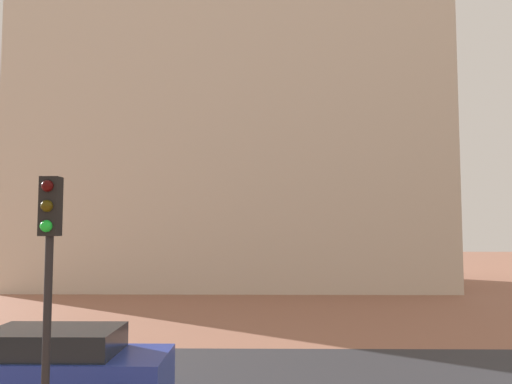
% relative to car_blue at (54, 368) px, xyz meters
% --- Properties ---
extents(ground_plane, '(120.00, 120.00, 0.00)m').
position_rel_car_blue_xyz_m(ground_plane, '(4.22, 2.88, -0.72)').
color(ground_plane, '#93604C').
extents(street_asphalt_strip, '(120.00, 6.43, 0.00)m').
position_rel_car_blue_xyz_m(street_asphalt_strip, '(4.22, 1.41, -0.72)').
color(street_asphalt_strip, '#2D2D33').
rests_on(street_asphalt_strip, ground_plane).
extents(landmark_building, '(24.90, 10.33, 36.33)m').
position_rel_car_blue_xyz_m(landmark_building, '(1.84, 21.03, 10.07)').
color(landmark_building, beige).
rests_on(landmark_building, ground_plane).
extents(car_blue, '(4.48, 1.99, 1.49)m').
position_rel_car_blue_xyz_m(car_blue, '(0.00, 0.00, 0.00)').
color(car_blue, '#23389E').
rests_on(car_blue, ground_plane).
extents(traffic_light_pole, '(0.28, 0.34, 4.26)m').
position_rel_car_blue_xyz_m(traffic_light_pole, '(0.90, -2.46, 2.27)').
color(traffic_light_pole, black).
rests_on(traffic_light_pole, ground_plane).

